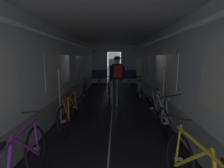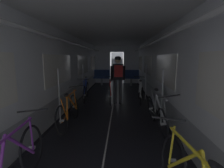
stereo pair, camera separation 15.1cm
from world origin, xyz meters
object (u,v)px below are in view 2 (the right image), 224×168
bench_seat_far_left (102,76)px  bicycle_blue (86,91)px  bicycle_purple (12,168)px  person_cyclist_aisle (118,75)px  bicycle_orange (69,111)px  bench_seat_far_right (131,76)px  bicycle_white (140,92)px  bicycle_silver (157,113)px  bicycle_red_in_aisle (110,92)px

bench_seat_far_left → bicycle_blue: bearing=-93.1°
bicycle_purple → person_cyclist_aisle: bearing=73.9°
bicycle_purple → bicycle_orange: bearing=89.6°
bench_seat_far_right → bicycle_blue: 4.19m
bicycle_white → bicycle_silver: 2.31m
person_cyclist_aisle → bench_seat_far_left: bearing=104.6°
bicycle_orange → bicycle_blue: (-0.11, 2.43, 0.00)m
bench_seat_far_left → bicycle_silver: (2.02, -6.14, -0.19)m
bicycle_red_in_aisle → bicycle_purple: bearing=-101.4°
bench_seat_far_left → bench_seat_far_right: (1.80, 0.00, 0.00)m
bicycle_white → bicycle_blue: size_ratio=1.00×
bicycle_purple → bicycle_red_in_aisle: bearing=78.6°
person_cyclist_aisle → bicycle_red_in_aisle: size_ratio=1.02×
bench_seat_far_right → person_cyclist_aisle: 4.21m
bicycle_orange → bicycle_red_in_aisle: bearing=69.2°
bicycle_purple → bicycle_blue: bearing=91.2°
bicycle_purple → bicycle_orange: size_ratio=1.00×
bicycle_silver → bench_seat_far_left: bearing=108.2°
bench_seat_far_left → bicycle_silver: size_ratio=0.58×
bench_seat_far_left → bicycle_purple: bench_seat_far_left is taller
bench_seat_far_left → bicycle_red_in_aisle: bearing=-78.7°
bicycle_silver → bicycle_purple: bearing=-136.1°
person_cyclist_aisle → bicycle_red_in_aisle: (-0.30, 0.27, -0.69)m
person_cyclist_aisle → bicycle_orange: bearing=-120.2°
bench_seat_far_right → bicycle_white: 3.84m
bicycle_blue → bicycle_red_in_aisle: (0.97, -0.17, 0.00)m
bench_seat_far_left → bicycle_blue: (-0.20, -3.68, -0.18)m
bench_seat_far_right → bicycle_purple: bench_seat_far_right is taller
bicycle_white → bicycle_red_in_aisle: size_ratio=1.00×
bicycle_red_in_aisle → person_cyclist_aisle: bearing=-41.4°
bench_seat_far_right → bicycle_white: size_ratio=0.58×
bench_seat_far_right → bicycle_blue: bearing=-118.6°
bicycle_blue → bicycle_red_in_aisle: 0.98m
bicycle_orange → bicycle_silver: bearing=-1.1°
bicycle_blue → bicycle_white: bearing=-4.3°
bicycle_white → bench_seat_far_left: bearing=116.6°
bench_seat_far_left → bicycle_blue: bench_seat_far_left is taller
bicycle_blue → bicycle_silver: (2.22, -2.47, -0.00)m
bicycle_orange → bicycle_red_in_aisle: size_ratio=1.00×
bicycle_purple → bicycle_red_in_aisle: 4.43m
bicycle_orange → bicycle_silver: size_ratio=1.00×
bench_seat_far_left → bicycle_orange: 6.11m
bench_seat_far_left → bicycle_white: size_ratio=0.58×
bicycle_white → bicycle_silver: size_ratio=1.00×
bench_seat_far_left → bicycle_purple: size_ratio=0.58×
bench_seat_far_left → bench_seat_far_right: 1.80m
bicycle_purple → bicycle_red_in_aisle: size_ratio=1.00×
bicycle_blue → bicycle_orange: bearing=-87.4°
bicycle_purple → bicycle_silver: size_ratio=1.00×
bicycle_white → person_cyclist_aisle: person_cyclist_aisle is taller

